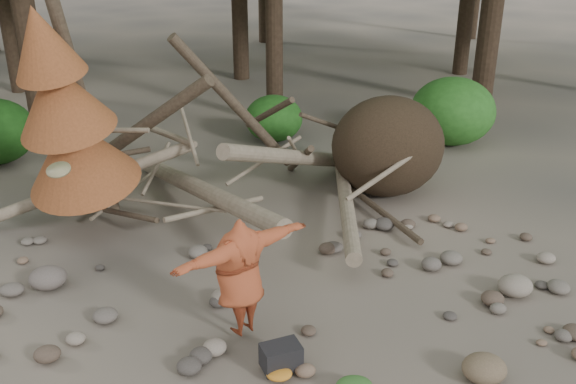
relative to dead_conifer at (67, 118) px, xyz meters
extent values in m
plane|color=#514C44|center=(3.12, -3.37, -2.11)|extent=(120.00, 120.00, 0.00)
ellipsoid|color=#332619|center=(5.72, 0.93, -1.12)|extent=(2.20, 1.87, 1.98)
cylinder|color=gray|center=(2.12, 0.33, -1.56)|extent=(2.61, 5.11, 1.08)
cylinder|color=gray|center=(3.92, 0.83, -1.21)|extent=(3.18, 3.71, 1.90)
cylinder|color=brown|center=(0.92, 1.23, -0.71)|extent=(3.08, 1.91, 2.49)
cylinder|color=gray|center=(4.72, 0.13, -1.76)|extent=(1.13, 4.98, 0.43)
cylinder|color=brown|center=(2.82, 1.43, -0.31)|extent=(2.39, 1.03, 2.89)
cylinder|color=gray|center=(0.12, 0.63, -1.41)|extent=(3.71, 0.86, 1.20)
cylinder|color=#4C3F30|center=(0.62, 0.13, -1.81)|extent=(1.52, 1.70, 0.49)
cylinder|color=gray|center=(3.32, 1.03, -1.31)|extent=(1.57, 0.85, 0.69)
cylinder|color=#4C3F30|center=(4.92, 1.53, -0.91)|extent=(1.92, 1.25, 1.10)
cylinder|color=gray|center=(1.92, 0.83, -0.61)|extent=(0.37, 1.42, 0.85)
cylinder|color=#4C3F30|center=(5.32, -0.17, -1.96)|extent=(0.79, 2.54, 0.12)
cylinder|color=gray|center=(2.32, -0.27, -1.66)|extent=(1.78, 1.11, 0.29)
cylinder|color=#4C3F30|center=(0.22, 0.43, 0.09)|extent=(0.67, 1.13, 4.35)
cone|color=brown|center=(0.06, 0.12, -0.61)|extent=(2.06, 2.13, 1.86)
cone|color=brown|center=(-0.05, -0.09, 0.39)|extent=(1.71, 1.78, 1.65)
cone|color=brown|center=(-0.14, -0.28, 1.29)|extent=(1.23, 1.30, 1.41)
ellipsoid|color=#25621C|center=(3.92, 4.43, -1.55)|extent=(1.40, 1.40, 1.12)
ellipsoid|color=#2F7424|center=(8.12, 3.63, -1.31)|extent=(2.00, 2.00, 1.60)
imported|color=#A44525|center=(2.52, -3.32, -1.21)|extent=(2.02, 1.52, 1.65)
cylinder|color=#887F56|center=(0.55, -3.49, 0.45)|extent=(0.33, 0.31, 0.13)
cube|color=black|center=(2.95, -4.12, -1.95)|extent=(0.54, 0.42, 0.32)
ellipsoid|color=#C67B22|center=(2.90, -4.30, -2.05)|extent=(0.31, 0.26, 0.11)
ellipsoid|color=brown|center=(5.34, -4.62, -1.95)|extent=(0.54, 0.49, 0.33)
ellipsoid|color=gray|center=(6.57, -2.92, -1.96)|extent=(0.51, 0.46, 0.31)
ellipsoid|color=#665C55|center=(-0.25, -1.73, -1.94)|extent=(0.56, 0.50, 0.33)
camera|label=1|loc=(2.13, -10.39, 3.10)|focal=40.00mm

